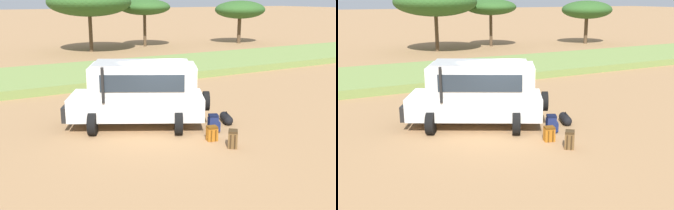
% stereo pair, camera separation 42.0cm
% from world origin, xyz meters
% --- Properties ---
extents(ground_plane, '(320.00, 320.00, 0.00)m').
position_xyz_m(ground_plane, '(0.00, 0.00, 0.00)').
color(ground_plane, '#9E754C').
extents(grass_bank, '(120.00, 7.00, 0.44)m').
position_xyz_m(grass_bank, '(0.00, 10.88, 0.22)').
color(grass_bank, olive).
rests_on(grass_bank, ground_plane).
extents(safari_vehicle, '(5.34, 3.95, 2.44)m').
position_xyz_m(safari_vehicle, '(-0.58, 0.86, 1.29)').
color(safari_vehicle, silver).
rests_on(safari_vehicle, ground_plane).
extents(backpack_beside_front_wheel, '(0.50, 0.47, 0.66)m').
position_xyz_m(backpack_beside_front_wheel, '(1.46, -1.05, 0.32)').
color(backpack_beside_front_wheel, navy).
rests_on(backpack_beside_front_wheel, ground_plane).
extents(backpack_cluster_center, '(0.45, 0.48, 0.60)m').
position_xyz_m(backpack_cluster_center, '(1.14, -2.59, 0.29)').
color(backpack_cluster_center, brown).
rests_on(backpack_cluster_center, ground_plane).
extents(backpack_near_rear_wheel, '(0.40, 0.42, 0.51)m').
position_xyz_m(backpack_near_rear_wheel, '(0.92, -1.72, 0.25)').
color(backpack_near_rear_wheel, '#B26619').
rests_on(backpack_near_rear_wheel, ground_plane).
extents(duffel_bag_low_black_case, '(0.58, 0.95, 0.46)m').
position_xyz_m(duffel_bag_low_black_case, '(2.53, -0.36, 0.18)').
color(duffel_bag_low_black_case, black).
rests_on(duffel_bag_low_black_case, ground_plane).
extents(acacia_tree_left_mid, '(7.27, 7.77, 5.56)m').
position_xyz_m(acacia_tree_left_mid, '(4.42, 22.26, 4.31)').
color(acacia_tree_left_mid, brown).
rests_on(acacia_tree_left_mid, ground_plane).
extents(acacia_tree_centre_back, '(4.94, 5.24, 4.58)m').
position_xyz_m(acacia_tree_centre_back, '(10.31, 23.48, 3.79)').
color(acacia_tree_centre_back, brown).
rests_on(acacia_tree_centre_back, ground_plane).
extents(acacia_tree_right_mid, '(5.43, 4.76, 4.39)m').
position_xyz_m(acacia_tree_right_mid, '(20.27, 21.29, 3.46)').
color(acacia_tree_right_mid, brown).
rests_on(acacia_tree_right_mid, ground_plane).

